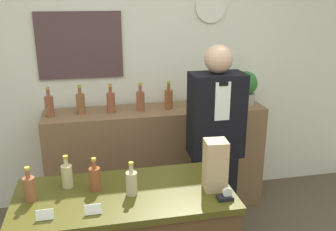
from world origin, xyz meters
The scene contains 19 objects.
back_wall centered at (0.00, 2.00, 1.35)m, with size 5.20×0.09×2.70m.
back_shelf centered at (0.16, 1.72, 0.50)m, with size 2.04×0.44×1.01m.
shopkeeper centered at (0.54, 1.13, 0.83)m, with size 0.42×0.26×1.67m.
potted_plant centered at (1.03, 1.72, 1.17)m, with size 0.23×0.23×0.32m.
paper_bag centered at (0.27, 0.37, 1.06)m, with size 0.14×0.13×0.31m.
tape_dispenser centered at (0.30, 0.24, 0.92)m, with size 0.09×0.06×0.07m.
price_card_left centered at (-0.70, 0.24, 0.93)m, with size 0.09×0.02×0.06m.
price_card_right centered at (-0.45, 0.24, 0.93)m, with size 0.09×0.02×0.06m.
counter_bottle_0 centered at (-0.80, 0.46, 0.98)m, with size 0.07×0.07×0.21m.
counter_bottle_1 centered at (-0.60, 0.58, 0.98)m, with size 0.07×0.07×0.21m.
counter_bottle_2 centered at (-0.43, 0.51, 0.98)m, with size 0.07×0.07×0.21m.
counter_bottle_3 centered at (-0.22, 0.41, 0.98)m, with size 0.07×0.07×0.21m.
shelf_bottle_0 centered at (-0.78, 1.71, 1.10)m, with size 0.08×0.08×0.26m.
shelf_bottle_1 centered at (-0.52, 1.73, 1.10)m, with size 0.08×0.08×0.26m.
shelf_bottle_2 centered at (-0.25, 1.71, 1.10)m, with size 0.08×0.08×0.26m.
shelf_bottle_3 centered at (0.01, 1.70, 1.10)m, with size 0.08×0.08×0.26m.
shelf_bottle_4 centered at (0.28, 1.72, 1.10)m, with size 0.08×0.08×0.26m.
shelf_bottle_5 centered at (0.54, 1.71, 1.10)m, with size 0.08×0.08×0.26m.
shelf_bottle_6 centered at (0.81, 1.70, 1.10)m, with size 0.08×0.08×0.26m.
Camera 1 is at (-0.42, -1.55, 2.03)m, focal length 40.00 mm.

